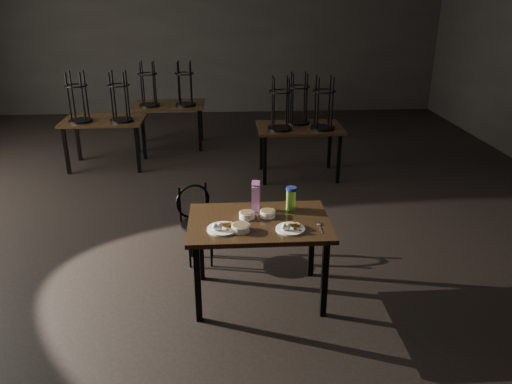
{
  "coord_description": "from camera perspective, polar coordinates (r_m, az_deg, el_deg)",
  "views": [
    {
      "loc": [
        0.31,
        -5.09,
        2.57
      ],
      "look_at": [
        0.58,
        -0.89,
        0.85
      ],
      "focal_mm": 35.0,
      "sensor_mm": 36.0,
      "label": 1
    }
  ],
  "objects": [
    {
      "name": "juice_carton",
      "position": [
        4.38,
        -0.0,
        -0.49
      ],
      "size": [
        0.08,
        0.08,
        0.28
      ],
      "color": "#941B87",
      "rests_on": "main_table"
    },
    {
      "name": "bg_table_left",
      "position": [
        7.9,
        -17.07,
        7.93
      ],
      "size": [
        1.2,
        0.8,
        1.48
      ],
      "color": "black",
      "rests_on": "ground"
    },
    {
      "name": "main_table",
      "position": [
        4.26,
        0.35,
        -4.26
      ],
      "size": [
        1.2,
        0.8,
        0.75
      ],
      "color": "black",
      "rests_on": "ground"
    },
    {
      "name": "room",
      "position": [
        5.12,
        -8.32,
        19.31
      ],
      "size": [
        12.0,
        12.04,
        3.22
      ],
      "color": "black",
      "rests_on": "ground"
    },
    {
      "name": "bentwood_chair",
      "position": [
        4.99,
        -6.74,
        -2.91
      ],
      "size": [
        0.42,
        0.42,
        0.78
      ],
      "rotation": [
        0.0,
        0.0,
        0.43
      ],
      "color": "black",
      "rests_on": "ground"
    },
    {
      "name": "spoon",
      "position": [
        4.18,
        7.23,
        -3.74
      ],
      "size": [
        0.04,
        0.2,
        0.01
      ],
      "color": "silver",
      "rests_on": "main_table"
    },
    {
      "name": "bg_table_far",
      "position": [
        8.73,
        -9.95,
        9.86
      ],
      "size": [
        1.2,
        0.8,
        1.48
      ],
      "color": "black",
      "rests_on": "ground"
    },
    {
      "name": "plate_right",
      "position": [
        4.07,
        3.93,
        -4.07
      ],
      "size": [
        0.24,
        0.24,
        0.08
      ],
      "color": "white",
      "rests_on": "main_table"
    },
    {
      "name": "plate_left",
      "position": [
        4.07,
        -3.84,
        -4.04
      ],
      "size": [
        0.26,
        0.26,
        0.08
      ],
      "color": "white",
      "rests_on": "main_table"
    },
    {
      "name": "bowl_big",
      "position": [
        4.04,
        -1.77,
        -4.1
      ],
      "size": [
        0.15,
        0.15,
        0.05
      ],
      "color": "white",
      "rests_on": "main_table"
    },
    {
      "name": "bowl_far",
      "position": [
        4.29,
        1.35,
        -2.45
      ],
      "size": [
        0.13,
        0.13,
        0.05
      ],
      "color": "white",
      "rests_on": "main_table"
    },
    {
      "name": "bg_table_right",
      "position": [
        7.17,
        5.02,
        7.67
      ],
      "size": [
        1.2,
        0.8,
        1.48
      ],
      "color": "black",
      "rests_on": "ground"
    },
    {
      "name": "bowl_near",
      "position": [
        4.26,
        -1.04,
        -2.63
      ],
      "size": [
        0.13,
        0.13,
        0.05
      ],
      "color": "white",
      "rests_on": "main_table"
    },
    {
      "name": "water_bottle",
      "position": [
        4.41,
        4.02,
        -0.69
      ],
      "size": [
        0.1,
        0.1,
        0.21
      ],
      "color": "#83D03D",
      "rests_on": "main_table"
    }
  ]
}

